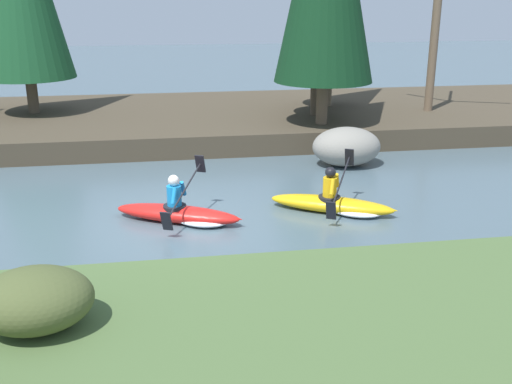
% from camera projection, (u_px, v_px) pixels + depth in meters
% --- Properties ---
extents(ground_plane, '(90.00, 90.00, 0.00)m').
position_uv_depth(ground_plane, '(178.00, 224.00, 12.31)').
color(ground_plane, '#4C606B').
extents(riverbank_far, '(44.00, 8.05, 0.65)m').
position_uv_depth(riverbank_far, '(169.00, 121.00, 20.60)').
color(riverbank_far, '#473D2D').
rests_on(riverbank_far, ground).
extents(bare_tree_mid_upstream, '(3.08, 3.04, 5.54)m').
position_uv_depth(bare_tree_mid_upstream, '(435.00, 32.00, 19.89)').
color(bare_tree_mid_upstream, brown).
rests_on(bare_tree_mid_upstream, riverbank_far).
extents(shrub_clump_third, '(1.45, 1.21, 0.78)m').
position_uv_depth(shrub_clump_third, '(35.00, 300.00, 7.40)').
color(shrub_clump_third, '#4C562D').
rests_on(shrub_clump_third, riverbank_near).
extents(kayaker_lead, '(2.67, 1.93, 1.20)m').
position_uv_depth(kayaker_lead, '(337.00, 204.00, 12.88)').
color(kayaker_lead, yellow).
rests_on(kayaker_lead, ground).
extents(kayaker_middle, '(2.71, 1.96, 1.20)m').
position_uv_depth(kayaker_middle, '(182.00, 213.00, 12.34)').
color(kayaker_middle, red).
rests_on(kayaker_middle, ground).
extents(boulder_midstream, '(1.87, 1.47, 1.06)m').
position_uv_depth(boulder_midstream, '(346.00, 147.00, 16.31)').
color(boulder_midstream, gray).
rests_on(boulder_midstream, ground).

